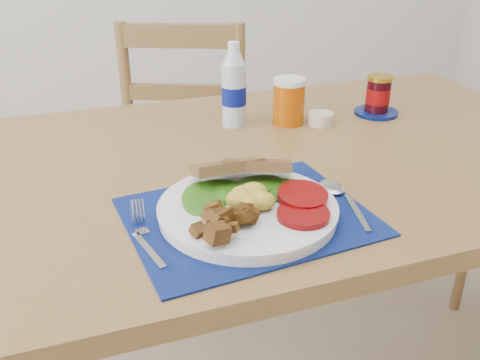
# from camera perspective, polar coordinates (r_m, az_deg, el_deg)

# --- Properties ---
(table) EXTENTS (1.40, 0.90, 0.75)m
(table) POSITION_cam_1_polar(r_m,az_deg,el_deg) (1.23, 5.82, -0.46)
(table) COLOR brown
(table) RESTS_ON ground
(chair_far) EXTENTS (0.54, 0.53, 1.14)m
(chair_far) POSITION_cam_1_polar(r_m,az_deg,el_deg) (1.88, -5.41, 6.14)
(chair_far) COLOR brown
(chair_far) RESTS_ON ground
(placemat) EXTENTS (0.43, 0.35, 0.00)m
(placemat) POSITION_cam_1_polar(r_m,az_deg,el_deg) (0.93, 0.81, -3.90)
(placemat) COLOR black
(placemat) RESTS_ON table
(breakfast_plate) EXTENTS (0.31, 0.31, 0.07)m
(breakfast_plate) POSITION_cam_1_polar(r_m,az_deg,el_deg) (0.91, 0.56, -2.83)
(breakfast_plate) COLOR silver
(breakfast_plate) RESTS_ON placemat
(fork) EXTENTS (0.04, 0.16, 0.00)m
(fork) POSITION_cam_1_polar(r_m,az_deg,el_deg) (0.88, -10.17, -6.14)
(fork) COLOR #B2B5BA
(fork) RESTS_ON placemat
(spoon) EXTENTS (0.04, 0.19, 0.01)m
(spoon) POSITION_cam_1_polar(r_m,az_deg,el_deg) (1.01, 10.46, -1.60)
(spoon) COLOR #B2B5BA
(spoon) RESTS_ON placemat
(water_bottle) EXTENTS (0.06, 0.06, 0.21)m
(water_bottle) POSITION_cam_1_polar(r_m,az_deg,el_deg) (1.32, -0.66, 9.62)
(water_bottle) COLOR #ADBFCC
(water_bottle) RESTS_ON table
(juice_glass) EXTENTS (0.08, 0.08, 0.11)m
(juice_glass) POSITION_cam_1_polar(r_m,az_deg,el_deg) (1.35, 5.22, 8.23)
(juice_glass) COLOR #AD4704
(juice_glass) RESTS_ON table
(ramekin) EXTENTS (0.06, 0.06, 0.03)m
(ramekin) POSITION_cam_1_polar(r_m,az_deg,el_deg) (1.36, 8.60, 6.48)
(ramekin) COLOR beige
(ramekin) RESTS_ON table
(jam_on_saucer) EXTENTS (0.11, 0.11, 0.10)m
(jam_on_saucer) POSITION_cam_1_polar(r_m,az_deg,el_deg) (1.45, 14.48, 8.53)
(jam_on_saucer) COLOR #051454
(jam_on_saucer) RESTS_ON table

